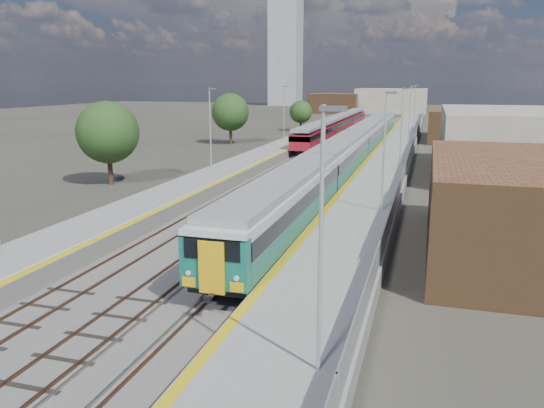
% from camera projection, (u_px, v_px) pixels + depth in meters
% --- Properties ---
extents(ground, '(320.00, 320.00, 0.00)m').
position_uv_depth(ground, '(345.00, 161.00, 62.11)').
color(ground, '#47443A').
rests_on(ground, ground).
extents(ballast_bed, '(10.50, 155.00, 0.06)m').
position_uv_depth(ballast_bed, '(330.00, 157.00, 65.06)').
color(ballast_bed, '#565451').
rests_on(ballast_bed, ground).
extents(tracks, '(8.96, 160.00, 0.17)m').
position_uv_depth(tracks, '(337.00, 155.00, 66.45)').
color(tracks, '#4C3323').
rests_on(tracks, ground).
extents(platform_right, '(4.70, 155.00, 8.52)m').
position_uv_depth(platform_right, '(393.00, 155.00, 62.86)').
color(platform_right, slate).
rests_on(platform_right, ground).
extents(platform_left, '(4.30, 155.00, 8.52)m').
position_uv_depth(platform_left, '(277.00, 151.00, 66.82)').
color(platform_left, slate).
rests_on(platform_left, ground).
extents(buildings, '(72.00, 185.50, 40.00)m').
position_uv_depth(buildings, '(331.00, 75.00, 147.46)').
color(buildings, brown).
rests_on(buildings, ground).
extents(green_train, '(2.91, 81.07, 3.21)m').
position_uv_depth(green_train, '(355.00, 145.00, 58.33)').
color(green_train, black).
rests_on(green_train, ground).
extents(red_train, '(2.66, 54.04, 3.36)m').
position_uv_depth(red_train, '(337.00, 125.00, 88.10)').
color(red_train, black).
rests_on(red_train, ground).
extents(tree_a, '(5.49, 5.49, 7.44)m').
position_uv_depth(tree_a, '(108.00, 132.00, 46.84)').
color(tree_a, '#382619').
rests_on(tree_a, ground).
extents(tree_b, '(5.47, 5.47, 7.42)m').
position_uv_depth(tree_b, '(230.00, 112.00, 77.56)').
color(tree_b, '#382619').
rests_on(tree_b, ground).
extents(tree_c, '(4.17, 4.17, 5.65)m').
position_uv_depth(tree_c, '(301.00, 112.00, 98.03)').
color(tree_c, '#382619').
rests_on(tree_c, ground).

